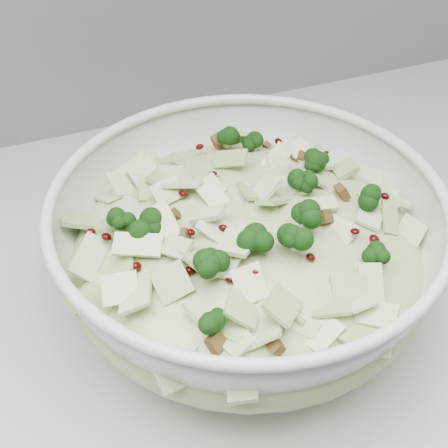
# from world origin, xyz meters

# --- Properties ---
(mixing_bowl) EXTENTS (0.37, 0.37, 0.14)m
(mixing_bowl) POSITION_xyz_m (0.56, 1.60, 0.97)
(mixing_bowl) COLOR silver
(mixing_bowl) RESTS_ON counter
(salad) EXTENTS (0.42, 0.42, 0.14)m
(salad) POSITION_xyz_m (0.56, 1.60, 1.00)
(salad) COLOR #CACE8D
(salad) RESTS_ON mixing_bowl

